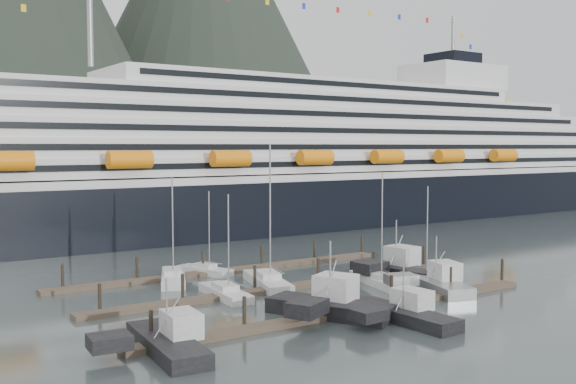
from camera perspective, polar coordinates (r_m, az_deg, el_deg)
name	(u,v)px	position (r m, az deg, el deg)	size (l,w,h in m)	color
ground	(332,290)	(78.98, 3.76, -8.24)	(1600.00, 1600.00, 0.00)	#485454
cruise_ship	(284,168)	(139.45, -0.32, 2.03)	(210.00, 30.40, 50.30)	black
dock_near	(354,310)	(68.35, 5.65, -9.91)	(48.18, 2.28, 3.20)	#4D3E31
dock_mid	(282,287)	(78.53, -0.49, -8.08)	(48.18, 2.28, 3.20)	#4D3E31
dock_far	(228,270)	(89.44, -5.13, -6.61)	(48.18, 2.28, 3.20)	#4D3E31
sailboat_b	(267,282)	(80.62, -1.75, -7.65)	(5.94, 11.85, 17.35)	#B3B3B3
sailboat_c	(225,294)	(75.09, -5.33, -8.57)	(3.41, 9.65, 11.87)	#B3B3B3
sailboat_d	(377,281)	(82.27, 7.57, -7.48)	(4.81, 10.65, 13.88)	#B3B3B3
sailboat_e	(173,278)	(84.21, -9.68, -7.23)	(6.96, 10.90, 13.37)	#B3B3B3
sailboat_f	(205,271)	(88.71, -7.05, -6.66)	(4.92, 8.30, 11.19)	#B3B3B3
sailboat_h	(421,278)	(85.21, 11.20, -7.13)	(3.69, 8.50, 12.14)	#B3B3B3
trawler_a	(165,342)	(56.43, -10.34, -12.36)	(8.99, 12.41, 6.66)	black
trawler_b	(329,306)	(66.73, 3.53, -9.63)	(11.21, 13.06, 8.19)	black
trawler_c	(402,313)	(65.62, 9.63, -10.08)	(8.64, 12.25, 6.14)	black
trawler_d	(435,283)	(79.97, 12.32, -7.52)	(9.55, 12.11, 6.90)	gray
trawler_e	(395,269)	(87.20, 9.06, -6.46)	(9.69, 12.70, 8.03)	black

